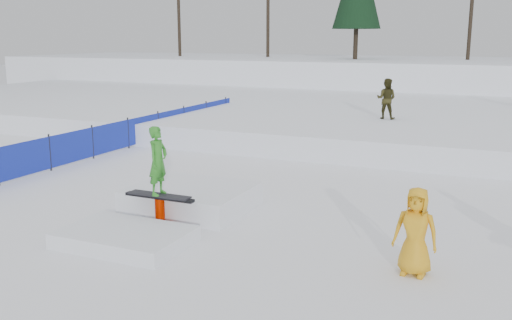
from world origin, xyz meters
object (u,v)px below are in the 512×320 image
at_px(spectator_yellow, 416,232).
at_px(jib_rail_feature, 175,205).
at_px(walker_olive, 386,99).
at_px(safety_fence, 128,133).

bearing_deg(spectator_yellow, jib_rail_feature, 172.73).
xyz_separation_m(spectator_yellow, jib_rail_feature, (-5.23, 0.94, -0.44)).
xyz_separation_m(walker_olive, spectator_yellow, (3.06, -12.63, -0.82)).
bearing_deg(jib_rail_feature, safety_fence, 133.02).
bearing_deg(spectator_yellow, walker_olive, 106.56).
height_order(walker_olive, jib_rail_feature, walker_olive).
distance_m(safety_fence, walker_olive, 9.72).
relative_size(spectator_yellow, jib_rail_feature, 0.34).
bearing_deg(walker_olive, jib_rail_feature, 81.48).
xyz_separation_m(safety_fence, walker_olive, (7.94, 5.50, 1.02)).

